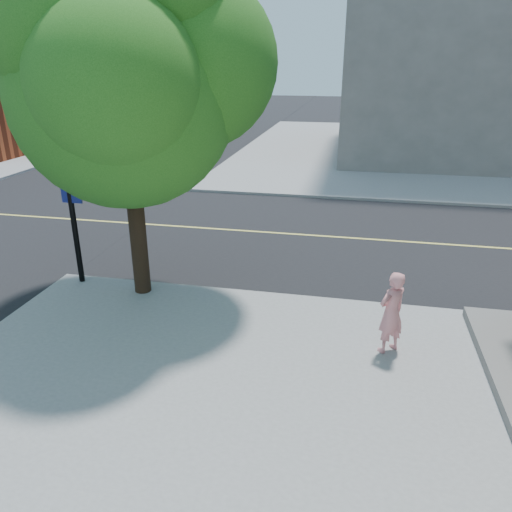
# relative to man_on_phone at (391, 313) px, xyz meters

# --- Properties ---
(ground) EXTENTS (140.00, 140.00, 0.00)m
(ground) POSITION_rel_man_on_phone_xyz_m (-6.77, 1.96, -0.91)
(ground) COLOR black
(ground) RESTS_ON ground
(road_ew) EXTENTS (140.00, 9.00, 0.01)m
(road_ew) POSITION_rel_man_on_phone_xyz_m (-6.77, 6.46, -0.90)
(road_ew) COLOR black
(road_ew) RESTS_ON ground
(sidewalk_ne) EXTENTS (29.00, 25.00, 0.12)m
(sidewalk_ne) POSITION_rel_man_on_phone_xyz_m (6.73, 23.46, -0.85)
(sidewalk_ne) COLOR gray
(sidewalk_ne) RESTS_ON ground
(man_on_phone) EXTENTS (0.68, 0.66, 1.58)m
(man_on_phone) POSITION_rel_man_on_phone_xyz_m (0.00, 0.00, 0.00)
(man_on_phone) COLOR pink
(man_on_phone) RESTS_ON sidewalk_se
(street_tree) EXTENTS (5.69, 5.17, 7.55)m
(street_tree) POSITION_rel_man_on_phone_xyz_m (-5.36, 1.47, 4.09)
(street_tree) COLOR black
(street_tree) RESTS_ON sidewalk_se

